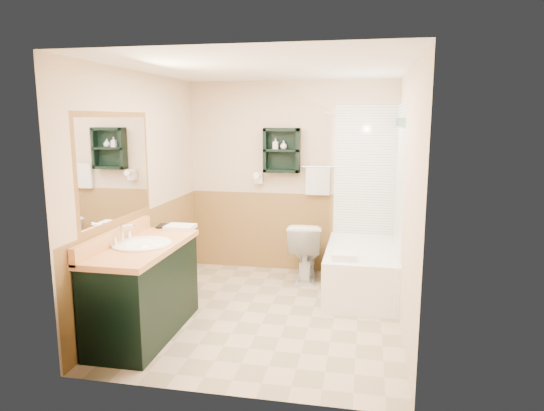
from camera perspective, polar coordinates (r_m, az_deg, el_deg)
The scene contains 25 objects.
floor at distance 5.02m, azimuth -0.59°, elevation -12.55°, with size 3.00×3.00×0.00m, color #C2AA8E.
back_wall at distance 6.17m, azimuth 2.23°, elevation 3.31°, with size 2.60×0.04×2.40m, color #FAE5C4.
left_wall at distance 5.11m, azimuth -15.27°, elevation 1.52°, with size 0.04×3.00×2.40m, color #FAE5C4.
right_wall at distance 4.61m, azimuth 15.69°, elevation 0.57°, with size 0.04×3.00×2.40m, color #FAE5C4.
ceiling at distance 4.65m, azimuth -0.65°, elevation 16.13°, with size 2.60×3.00×0.04m, color white.
wainscot_left at distance 5.25m, azimuth -14.57°, elevation -6.07°, with size 2.98×2.98×1.00m, color #A87F44, non-canonical shape.
wainscot_back at distance 6.25m, azimuth 2.14°, elevation -3.11°, with size 2.58×2.58×1.00m, color #A87F44, non-canonical shape.
mirror_frame at distance 4.57m, azimuth -17.92°, elevation 4.18°, with size 1.30×1.30×1.00m, color olive, non-canonical shape.
mirror_glass at distance 4.57m, azimuth -17.86°, elevation 4.18°, with size 1.20×1.20×0.90m, color white, non-canonical shape.
tile_right at distance 5.37m, azimuth 14.57°, elevation 0.33°, with size 1.50×1.50×2.10m, color white, non-canonical shape.
tile_back at distance 6.07m, azimuth 11.77°, elevation 1.56°, with size 0.95×0.95×2.10m, color white, non-canonical shape.
tile_accent at distance 5.29m, azimuth 14.87°, elevation 9.44°, with size 1.50×1.50×0.10m, color #164E2C, non-canonical shape.
wall_shelf at distance 6.04m, azimuth 1.14°, elevation 6.50°, with size 0.45×0.15×0.55m, color black.
hair_dryer at distance 6.15m, azimuth -1.59°, elevation 3.30°, with size 0.10×0.24×0.18m, color white, non-canonical shape.
towel_bar at distance 6.04m, azimuth 5.44°, elevation 4.56°, with size 0.40×0.06×0.40m, color white, non-canonical shape.
curtain_rod at distance 5.29m, azimuth 6.77°, elevation 10.79°, with size 0.03×0.03×1.60m, color silver.
shower_curtain at distance 5.53m, azimuth 6.72°, elevation 1.92°, with size 1.05×1.05×1.70m, color beige, non-canonical shape.
vanity at distance 4.58m, azimuth -14.82°, elevation -9.57°, with size 0.59×1.32×0.84m, color black.
bathtub at distance 5.62m, azimuth 10.51°, elevation -7.35°, with size 0.78×1.50×0.52m, color white.
toilet at distance 5.95m, azimuth 3.99°, elevation -5.30°, with size 0.40×0.72×0.70m, color white.
counter_towel at distance 4.99m, azimuth -10.76°, elevation -2.50°, with size 0.29×0.22×0.04m, color white.
vanity_book at distance 5.12m, azimuth -13.34°, elevation -1.35°, with size 0.15×0.02×0.20m, color black.
tub_towel at distance 5.01m, azimuth 8.48°, elevation -5.94°, with size 0.25×0.20×0.07m, color white.
soap_bottle_a at distance 6.04m, azimuth 0.42°, elevation 6.95°, with size 0.06×0.13×0.06m, color white.
soap_bottle_b at distance 6.02m, azimuth 1.37°, elevation 7.03°, with size 0.08×0.11×0.08m, color white.
Camera 1 is at (0.93, -4.53, 1.94)m, focal length 32.00 mm.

